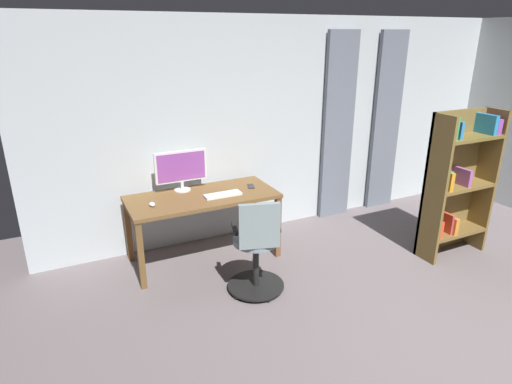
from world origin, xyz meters
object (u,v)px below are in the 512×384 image
Objects in this scene: desk at (202,203)px; cell_phone_face_up at (251,186)px; office_chair at (257,250)px; computer_mouse at (152,204)px; computer_keyboard at (223,195)px; computer_monitor at (181,168)px; bookshelf at (456,182)px.

cell_phone_face_up reaches higher than desk.
office_chair is at bearing 86.69° from cell_phone_face_up.
computer_mouse is 0.69× the size of cell_phone_face_up.
computer_keyboard is at bearing 37.01° from cell_phone_face_up.
office_chair is 1.17m from computer_mouse.
computer_monitor is 3.02m from bookshelf.
desk is 2.76× the size of computer_monitor.
computer_mouse is 1.15m from cell_phone_face_up.
desk is 1.61× the size of office_chair.
computer_monitor is 0.81m from cell_phone_face_up.
cell_phone_face_up is (-0.36, -0.90, 0.29)m from office_chair.
desk is 0.57m from computer_mouse.
office_chair reaches higher than cell_phone_face_up.
computer_mouse is at bearing 7.20° from desk.
office_chair is at bearing 104.32° from desk.
computer_keyboard is (-0.19, 0.11, 0.10)m from desk.
bookshelf is at bearing 157.44° from desk.
computer_mouse reaches higher than desk.
computer_keyboard is 4.03× the size of computer_mouse.
computer_monitor is at bearing -25.79° from bookshelf.
office_chair is at bearing 133.81° from computer_mouse.
office_chair is (-0.22, 0.88, -0.20)m from desk.
bookshelf is (-3.13, 1.00, 0.08)m from computer_mouse.
desk is at bearing 120.56° from computer_monitor.
bookshelf reaches higher than computer_monitor.
computer_keyboard is 2.57m from bookshelf.
computer_monitor reaches higher than cell_phone_face_up.
office_chair is 0.61× the size of bookshelf.
desk is at bearing 20.55° from cell_phone_face_up.
computer_mouse is 0.06× the size of bookshelf.
computer_keyboard is at bearing 176.79° from computer_mouse.
bookshelf is (-2.35, 0.19, 0.39)m from office_chair.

